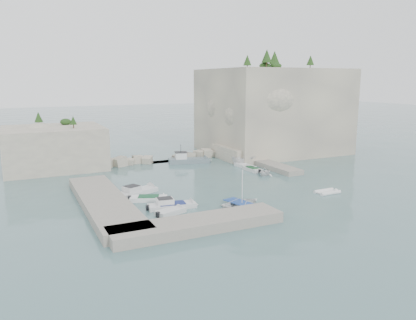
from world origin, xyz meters
name	(u,v)px	position (x,y,z in m)	size (l,w,h in m)	color
ground	(227,189)	(0.00, 0.00, 0.00)	(400.00, 400.00, 0.00)	slate
cliff_east	(272,111)	(23.00, 23.00, 8.50)	(26.00, 22.00, 17.00)	beige
cliff_terrace	(242,152)	(13.00, 18.00, 1.25)	(8.00, 10.00, 2.50)	beige
outcrop_west	(54,148)	(-20.00, 25.00, 3.50)	(16.00, 14.00, 7.00)	beige
quay_west	(104,203)	(-17.00, -1.00, 0.55)	(5.00, 24.00, 1.10)	#9E9689
quay_south	(198,224)	(-10.00, -12.50, 0.55)	(18.00, 4.00, 1.10)	#9E9689
ledge_east	(268,164)	(13.50, 10.00, 0.40)	(3.00, 16.00, 0.80)	#9E9689
breakwater	(166,158)	(-1.00, 22.00, 0.70)	(28.00, 3.00, 1.40)	beige
motorboat_e	(171,214)	(-10.80, -6.80, 0.00)	(3.77, 1.54, 0.70)	silver
motorboat_c	(149,201)	(-11.48, -0.81, 0.00)	(4.98, 1.81, 0.70)	white
motorboat_d	(172,208)	(-9.89, -4.84, 0.00)	(6.13, 1.82, 1.40)	silver
motorboat_b	(137,194)	(-11.93, 2.79, 0.00)	(6.23, 2.04, 1.40)	silver
rowboat	(242,207)	(-2.29, -8.08, 0.00)	(3.78, 5.30, 1.10)	white
inflatable_dinghy	(327,193)	(10.99, -7.76, 0.00)	(3.49, 1.69, 0.44)	white
tender_east_a	(265,175)	(9.29, 4.50, 0.00)	(2.48, 2.87, 1.51)	white
tender_east_b	(252,171)	(9.17, 8.12, 0.00)	(4.37, 1.49, 0.70)	silver
tender_east_c	(245,168)	(9.42, 10.85, 0.00)	(5.02, 1.62, 0.70)	white
tender_east_d	(245,165)	(10.64, 12.98, 0.00)	(1.92, 5.11, 1.97)	silver
work_boat	(189,163)	(2.26, 18.78, 0.00)	(7.92, 2.34, 2.20)	slate
rowboat_mast	(242,185)	(-2.29, -8.08, 2.65)	(0.10, 0.10, 4.20)	white
vegetation	(248,64)	(17.83, 24.40, 17.93)	(53.48, 13.88, 13.40)	#1E4219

